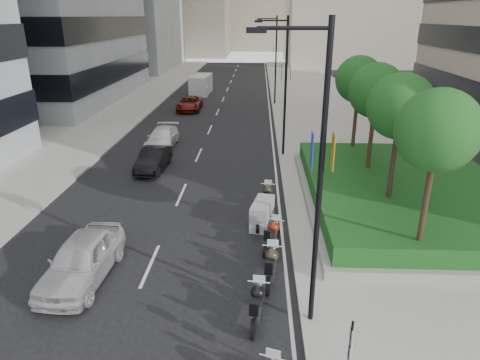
# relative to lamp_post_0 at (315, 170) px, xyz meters

# --- Properties ---
(ground) EXTENTS (160.00, 160.00, 0.00)m
(ground) POSITION_rel_lamp_post_0_xyz_m (-4.14, -1.00, -5.07)
(ground) COLOR black
(ground) RESTS_ON ground
(sidewalk_right) EXTENTS (10.00, 100.00, 0.15)m
(sidewalk_right) POSITION_rel_lamp_post_0_xyz_m (4.86, 29.00, -4.99)
(sidewalk_right) COLOR #9E9B93
(sidewalk_right) RESTS_ON ground
(sidewalk_left) EXTENTS (8.00, 100.00, 0.15)m
(sidewalk_left) POSITION_rel_lamp_post_0_xyz_m (-16.14, 29.00, -4.99)
(sidewalk_left) COLOR #9E9B93
(sidewalk_left) RESTS_ON ground
(lane_edge) EXTENTS (0.12, 100.00, 0.01)m
(lane_edge) POSITION_rel_lamp_post_0_xyz_m (-0.44, 29.00, -5.06)
(lane_edge) COLOR silver
(lane_edge) RESTS_ON ground
(lane_centre) EXTENTS (0.12, 100.00, 0.01)m
(lane_centre) POSITION_rel_lamp_post_0_xyz_m (-5.64, 29.00, -5.06)
(lane_centre) COLOR silver
(lane_centre) RESTS_ON ground
(planter) EXTENTS (10.00, 14.00, 0.40)m
(planter) POSITION_rel_lamp_post_0_xyz_m (5.86, 9.00, -4.72)
(planter) COLOR gray
(planter) RESTS_ON sidewalk_right
(hedge) EXTENTS (9.40, 13.40, 0.80)m
(hedge) POSITION_rel_lamp_post_0_xyz_m (5.86, 9.00, -4.12)
(hedge) COLOR #124218
(hedge) RESTS_ON planter
(tree_0) EXTENTS (2.80, 2.80, 6.30)m
(tree_0) POSITION_rel_lamp_post_0_xyz_m (4.36, 3.00, 0.36)
(tree_0) COLOR #332319
(tree_0) RESTS_ON planter
(tree_1) EXTENTS (2.80, 2.80, 6.30)m
(tree_1) POSITION_rel_lamp_post_0_xyz_m (4.36, 7.00, 0.36)
(tree_1) COLOR #332319
(tree_1) RESTS_ON planter
(tree_2) EXTENTS (2.80, 2.80, 6.30)m
(tree_2) POSITION_rel_lamp_post_0_xyz_m (4.36, 11.00, 0.36)
(tree_2) COLOR #332319
(tree_2) RESTS_ON planter
(tree_3) EXTENTS (2.80, 2.80, 6.30)m
(tree_3) POSITION_rel_lamp_post_0_xyz_m (4.36, 15.00, 0.36)
(tree_3) COLOR #332319
(tree_3) RESTS_ON planter
(lamp_post_0) EXTENTS (2.34, 0.45, 9.00)m
(lamp_post_0) POSITION_rel_lamp_post_0_xyz_m (0.00, 0.00, 0.00)
(lamp_post_0) COLOR black
(lamp_post_0) RESTS_ON ground
(lamp_post_1) EXTENTS (2.34, 0.45, 9.00)m
(lamp_post_1) POSITION_rel_lamp_post_0_xyz_m (0.00, 17.00, 0.00)
(lamp_post_1) COLOR black
(lamp_post_1) RESTS_ON ground
(lamp_post_2) EXTENTS (2.34, 0.45, 9.00)m
(lamp_post_2) POSITION_rel_lamp_post_0_xyz_m (0.00, 35.00, 0.00)
(lamp_post_2) COLOR black
(lamp_post_2) RESTS_ON ground
(parking_sign) EXTENTS (0.06, 0.32, 2.50)m
(parking_sign) POSITION_rel_lamp_post_0_xyz_m (0.66, -3.00, -3.61)
(parking_sign) COLOR black
(parking_sign) RESTS_ON ground
(motorcycle_2) EXTENTS (0.73, 2.17, 1.08)m
(motorcycle_2) POSITION_rel_lamp_post_0_xyz_m (-1.53, 0.05, -4.49)
(motorcycle_2) COLOR black
(motorcycle_2) RESTS_ON ground
(motorcycle_3) EXTENTS (0.77, 2.30, 1.15)m
(motorcycle_3) POSITION_rel_lamp_post_0_xyz_m (-1.03, 2.21, -4.45)
(motorcycle_3) COLOR black
(motorcycle_3) RESTS_ON ground
(motorcycle_4) EXTENTS (0.89, 2.11, 1.08)m
(motorcycle_4) POSITION_rel_lamp_post_0_xyz_m (-0.93, 4.54, -4.49)
(motorcycle_4) COLOR black
(motorcycle_4) RESTS_ON ground
(motorcycle_5) EXTENTS (1.16, 2.06, 1.18)m
(motorcycle_5) POSITION_rel_lamp_post_0_xyz_m (-1.32, 6.56, -4.48)
(motorcycle_5) COLOR black
(motorcycle_5) RESTS_ON ground
(motorcycle_6) EXTENTS (0.71, 2.11, 1.05)m
(motorcycle_6) POSITION_rel_lamp_post_0_xyz_m (-1.07, 8.64, -4.50)
(motorcycle_6) COLOR black
(motorcycle_6) RESTS_ON ground
(car_a) EXTENTS (2.11, 4.80, 1.61)m
(car_a) POSITION_rel_lamp_post_0_xyz_m (-7.83, 2.05, -4.26)
(car_a) COLOR silver
(car_a) RESTS_ON ground
(car_b) EXTENTS (1.61, 4.16, 1.35)m
(car_b) POSITION_rel_lamp_post_0_xyz_m (-8.02, 13.86, -4.39)
(car_b) COLOR black
(car_b) RESTS_ON ground
(car_c) EXTENTS (1.92, 4.69, 1.36)m
(car_c) POSITION_rel_lamp_post_0_xyz_m (-8.53, 18.86, -4.39)
(car_c) COLOR white
(car_c) RESTS_ON ground
(car_d) EXTENTS (2.34, 4.94, 1.36)m
(car_d) POSITION_rel_lamp_post_0_xyz_m (-8.54, 31.80, -4.38)
(car_d) COLOR maroon
(car_d) RESTS_ON ground
(delivery_van) EXTENTS (2.31, 5.42, 2.23)m
(delivery_van) POSITION_rel_lamp_post_0_xyz_m (-8.62, 41.28, -4.02)
(delivery_van) COLOR silver
(delivery_van) RESTS_ON ground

